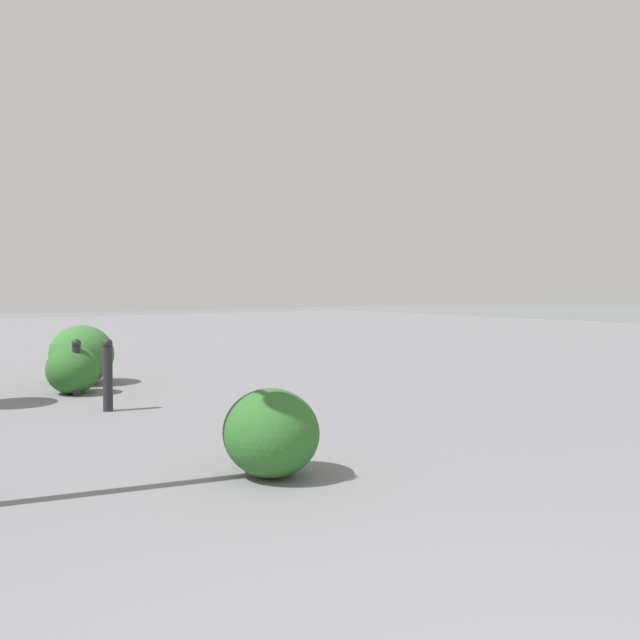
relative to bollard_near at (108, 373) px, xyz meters
The scene contains 5 objects.
bollard_near is the anchor object (origin of this frame).
bollard_mid 1.47m from the bollard_near, ahead, with size 0.13×0.13×0.81m.
shrub_low 1.69m from the bollard_near, ahead, with size 0.82×0.74×0.70m.
shrub_round 2.72m from the bollard_near, 10.16° to the right, with size 1.10×0.99×0.93m.
shrub_wide 3.75m from the bollard_near, behind, with size 0.85×0.76×0.72m.
Camera 1 is at (-0.77, 1.75, 1.54)m, focal length 39.78 mm.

